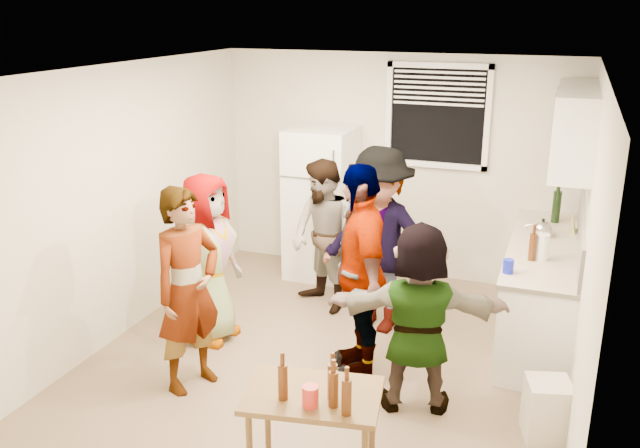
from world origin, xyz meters
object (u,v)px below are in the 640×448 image
at_px(guest_back_left, 323,307).
at_px(guest_orange, 414,405).
at_px(beer_bottle_counter, 531,260).
at_px(beer_bottle_table, 283,399).
at_px(wine_bottle, 555,222).
at_px(guest_grey, 212,337).
at_px(red_cup, 310,406).
at_px(trash_bin, 547,406).
at_px(guest_back_right, 376,327).
at_px(blue_cup, 508,273).
at_px(refrigerator, 321,203).
at_px(kettle, 542,236).
at_px(guest_stripe, 194,383).
at_px(guest_black, 358,369).

relative_size(guest_back_left, guest_orange, 1.04).
distance_m(beer_bottle_counter, beer_bottle_table, 2.74).
xyz_separation_m(wine_bottle, guest_grey, (-2.91, -1.87, -0.90)).
bearing_deg(beer_bottle_counter, red_cup, -114.05).
xyz_separation_m(trash_bin, beer_bottle_table, (-1.52, -1.22, 0.45)).
bearing_deg(beer_bottle_table, red_cup, -4.21).
bearing_deg(guest_back_right, wine_bottle, 48.27).
bearing_deg(blue_cup, refrigerator, 144.70).
distance_m(kettle, guest_stripe, 3.45).
relative_size(red_cup, guest_orange, 0.09).
xyz_separation_m(kettle, guest_orange, (-0.77, -1.82, -0.90)).
bearing_deg(beer_bottle_table, guest_black, 91.04).
height_order(trash_bin, beer_bottle_table, beer_bottle_table).
relative_size(beer_bottle_counter, trash_bin, 0.53).
relative_size(red_cup, guest_stripe, 0.08).
xyz_separation_m(refrigerator, trash_bin, (2.60, -2.39, -0.60)).
distance_m(trash_bin, guest_black, 1.63).
relative_size(kettle, guest_orange, 0.15).
bearing_deg(beer_bottle_table, guest_back_left, 105.03).
bearing_deg(blue_cup, guest_back_left, 159.82).
bearing_deg(guest_orange, guest_back_left, -63.37).
height_order(refrigerator, guest_stripe, refrigerator).
bearing_deg(guest_back_right, refrigerator, 143.25).
distance_m(beer_bottle_counter, guest_grey, 2.98).
bearing_deg(beer_bottle_counter, guest_black, -149.52).
distance_m(refrigerator, beer_bottle_table, 3.77).
relative_size(red_cup, guest_back_right, 0.07).
xyz_separation_m(guest_stripe, guest_black, (1.20, 0.69, 0.00)).
xyz_separation_m(refrigerator, kettle, (2.40, -0.49, 0.05)).
xyz_separation_m(blue_cup, guest_back_left, (-1.84, 0.68, -0.90)).
relative_size(refrigerator, guest_back_left, 1.10).
bearing_deg(wine_bottle, guest_back_right, -143.55).
bearing_deg(red_cup, trash_bin, 42.67).
relative_size(beer_bottle_table, guest_back_left, 0.15).
bearing_deg(beer_bottle_counter, refrigerator, 153.26).
bearing_deg(guest_orange, trash_bin, 160.65).
height_order(refrigerator, red_cup, refrigerator).
bearing_deg(guest_grey, refrigerator, -7.36).
distance_m(refrigerator, guest_back_left, 1.27).
bearing_deg(guest_black, kettle, 108.61).
xyz_separation_m(beer_bottle_table, guest_back_left, (-0.73, 2.74, -0.70)).
distance_m(kettle, guest_orange, 2.18).
relative_size(guest_stripe, guest_back_right, 0.95).
bearing_deg(guest_back_left, wine_bottle, 56.13).
distance_m(guest_grey, guest_black, 1.47).
distance_m(wine_bottle, guest_back_right, 2.09).
bearing_deg(red_cup, kettle, 70.02).
relative_size(guest_grey, guest_black, 0.87).
distance_m(trash_bin, guest_back_right, 2.08).
bearing_deg(blue_cup, guest_back_right, 160.06).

